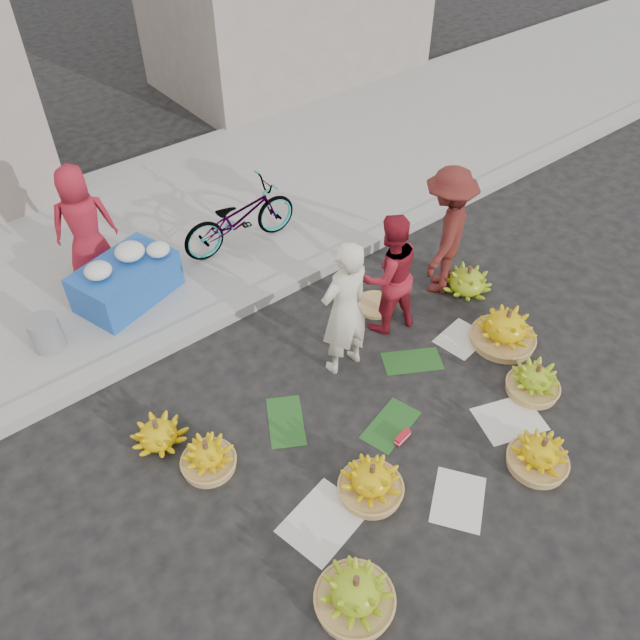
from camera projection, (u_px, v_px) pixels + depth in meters
ground at (384, 408)px, 6.46m from camera, size 80.00×80.00×0.00m
curb at (263, 295)px, 7.67m from camera, size 40.00×0.25×0.15m
sidewalk at (179, 221)px, 8.88m from camera, size 40.00×4.00×0.12m
newspaper_scatter at (441, 459)px, 5.99m from camera, size 3.20×1.80×0.00m
banana_leaves at (364, 401)px, 6.52m from camera, size 2.00×1.00×0.00m
banana_bunch_0 at (371, 481)px, 5.62m from camera, size 0.58×0.58×0.41m
banana_bunch_1 at (355, 593)px, 4.87m from camera, size 0.65×0.65×0.44m
banana_bunch_2 at (540, 454)px, 5.84m from camera, size 0.56×0.56×0.40m
banana_bunch_3 at (535, 380)px, 6.52m from camera, size 0.54×0.54×0.39m
banana_bunch_4 at (505, 328)px, 7.03m from camera, size 0.72×0.72×0.49m
banana_bunch_5 at (468, 280)px, 7.72m from camera, size 0.69×0.69×0.39m
banana_bunch_6 at (208, 456)px, 5.84m from camera, size 0.56×0.56×0.37m
banana_bunch_7 at (158, 434)px, 6.04m from camera, size 0.63×0.63×0.33m
basket_spare at (375, 305)px, 7.60m from camera, size 0.58×0.58×0.05m
incense_stack at (402, 437)px, 6.13m from camera, size 0.20×0.09×0.08m
vendor_cream at (345, 309)px, 6.36m from camera, size 0.60×0.40×1.63m
vendor_red at (389, 275)px, 6.89m from camera, size 0.83×0.71×1.49m
man_striped at (446, 232)px, 7.36m from camera, size 1.23×1.06×1.65m
flower_table at (126, 279)px, 7.39m from camera, size 1.33×1.04×0.68m
grey_bucket at (46, 333)px, 6.83m from camera, size 0.34×0.34×0.39m
flower_vendor at (83, 224)px, 7.41m from camera, size 0.84×0.68×1.49m
bicycle at (239, 217)px, 8.09m from camera, size 0.66×1.65×0.85m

